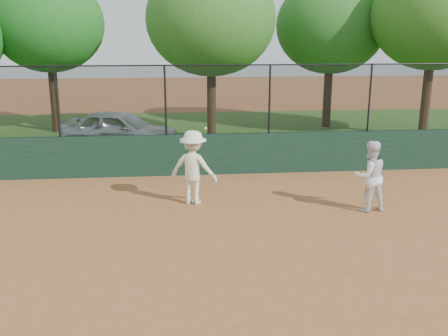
{
  "coord_description": "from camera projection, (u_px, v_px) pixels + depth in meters",
  "views": [
    {
      "loc": [
        -0.23,
        -8.26,
        4.04
      ],
      "look_at": [
        0.8,
        2.2,
        1.2
      ],
      "focal_mm": 40.0,
      "sensor_mm": 36.0,
      "label": 1
    }
  ],
  "objects": [
    {
      "name": "ground",
      "position": [
        192.0,
        265.0,
        9.01
      ],
      "size": [
        80.0,
        80.0,
        0.0
      ],
      "primitive_type": "plane",
      "color": "#A16034",
      "rests_on": "ground"
    },
    {
      "name": "back_wall",
      "position": [
        184.0,
        155.0,
        14.61
      ],
      "size": [
        26.0,
        0.2,
        1.2
      ],
      "primitive_type": "cube",
      "color": "#183625",
      "rests_on": "ground"
    },
    {
      "name": "grass_strip",
      "position": [
        181.0,
        135.0,
        20.54
      ],
      "size": [
        36.0,
        12.0,
        0.01
      ],
      "primitive_type": "cube",
      "color": "#2B551A",
      "rests_on": "ground"
    },
    {
      "name": "parked_car",
      "position": [
        120.0,
        130.0,
        17.8
      ],
      "size": [
        4.48,
        2.84,
        1.42
      ],
      "primitive_type": "imported",
      "rotation": [
        0.0,
        0.0,
        1.27
      ],
      "color": "#AEB4B8",
      "rests_on": "ground"
    },
    {
      "name": "player_second",
      "position": [
        369.0,
        176.0,
        11.58
      ],
      "size": [
        0.9,
        0.75,
        1.67
      ],
      "primitive_type": "imported",
      "rotation": [
        0.0,
        0.0,
        3.3
      ],
      "color": "white",
      "rests_on": "ground"
    },
    {
      "name": "player_main",
      "position": [
        193.0,
        168.0,
        12.04
      ],
      "size": [
        1.34,
        1.07,
        1.93
      ],
      "color": "#EBEEC9",
      "rests_on": "ground"
    },
    {
      "name": "fence_assembly",
      "position": [
        182.0,
        99.0,
        14.19
      ],
      "size": [
        26.0,
        0.06,
        2.0
      ],
      "color": "black",
      "rests_on": "back_wall"
    },
    {
      "name": "tree_1",
      "position": [
        48.0,
        24.0,
        20.13
      ],
      "size": [
        4.52,
        4.11,
        6.38
      ],
      "color": "#3D2715",
      "rests_on": "ground"
    },
    {
      "name": "tree_2",
      "position": [
        211.0,
        20.0,
        18.75
      ],
      "size": [
        4.92,
        4.47,
        6.68
      ],
      "color": "#422C17",
      "rests_on": "ground"
    },
    {
      "name": "tree_3",
      "position": [
        331.0,
        26.0,
        21.22
      ],
      "size": [
        4.72,
        4.29,
        6.4
      ],
      "color": "#3F2715",
      "rests_on": "ground"
    },
    {
      "name": "tree_4",
      "position": [
        435.0,
        15.0,
        19.03
      ],
      "size": [
        4.83,
        4.39,
        6.8
      ],
      "color": "#492D1A",
      "rests_on": "ground"
    }
  ]
}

